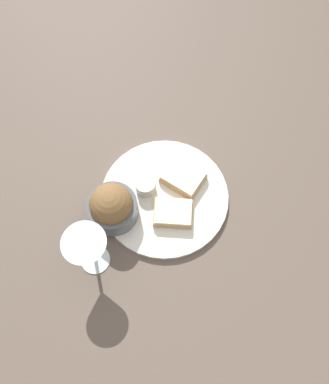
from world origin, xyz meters
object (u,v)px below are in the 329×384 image
at_px(cheese_toast_near, 183,177).
at_px(cheese_toast_far, 173,213).
at_px(salad_bowl, 112,206).
at_px(sauce_ramekin, 145,185).
at_px(wine_glass, 87,248).

relative_size(cheese_toast_near, cheese_toast_far, 0.86).
bearing_deg(salad_bowl, cheese_toast_near, -117.60).
relative_size(sauce_ramekin, cheese_toast_far, 0.44).
height_order(sauce_ramekin, wine_glass, wine_glass).
bearing_deg(salad_bowl, cheese_toast_far, -147.35).
height_order(cheese_toast_near, wine_glass, wine_glass).
height_order(sauce_ramekin, cheese_toast_far, sauce_ramekin).
bearing_deg(wine_glass, cheese_toast_near, -101.40).
bearing_deg(sauce_ramekin, cheese_toast_far, 168.63).
distance_m(cheese_toast_near, wine_glass, 0.29).
distance_m(salad_bowl, wine_glass, 0.12).
height_order(cheese_toast_far, wine_glass, wine_glass).
xyz_separation_m(cheese_toast_near, cheese_toast_far, (-0.03, 0.09, 0.00)).
xyz_separation_m(salad_bowl, sauce_ramekin, (-0.03, -0.09, -0.02)).
height_order(salad_bowl, wine_glass, wine_glass).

